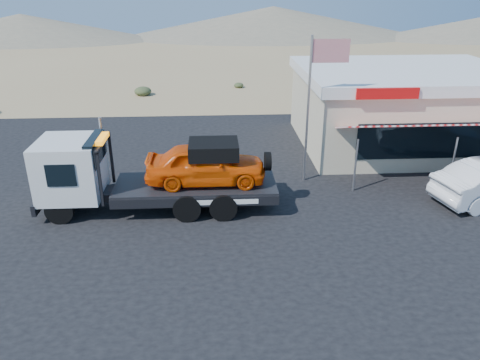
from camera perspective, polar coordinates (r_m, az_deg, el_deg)
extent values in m
plane|color=#9B8058|center=(15.93, -6.10, -6.89)|extent=(120.00, 120.00, 0.00)
cube|color=black|center=(18.59, 0.43, -2.05)|extent=(32.00, 24.00, 0.02)
cylinder|color=black|center=(17.62, -21.13, -3.45)|extent=(0.99, 0.30, 0.99)
cylinder|color=black|center=(19.33, -19.51, -0.80)|extent=(0.99, 0.30, 0.99)
cylinder|color=black|center=(16.78, -6.47, -3.26)|extent=(0.99, 0.54, 0.99)
cylinder|color=black|center=(18.57, -6.20, -0.51)|extent=(0.99, 0.54, 0.99)
cylinder|color=black|center=(16.75, -2.06, -3.16)|extent=(0.99, 0.54, 0.99)
cylinder|color=black|center=(18.54, -2.22, -0.42)|extent=(0.99, 0.54, 0.99)
cube|color=black|center=(17.67, -8.92, -1.44)|extent=(8.13, 0.99, 0.30)
cube|color=silver|center=(17.93, -19.90, 1.38)|extent=(2.18, 2.33, 2.08)
cube|color=black|center=(17.44, -17.24, 3.58)|extent=(0.35, 1.98, 0.89)
cube|color=black|center=(17.63, -16.02, 1.35)|extent=(0.10, 2.18, 1.98)
cube|color=orange|center=(17.25, -16.44, 4.86)|extent=(0.25, 1.19, 0.15)
cube|color=black|center=(17.48, -5.41, -0.55)|extent=(5.95, 2.28, 0.15)
imported|color=#EE4D07|center=(17.15, -4.19, 1.98)|extent=(4.36, 1.76, 1.49)
cube|color=black|center=(16.95, -3.24, 3.78)|extent=(1.78, 1.49, 0.54)
cube|color=#C4B494|center=(25.49, 19.12, 7.87)|extent=(10.00, 8.00, 3.40)
cube|color=white|center=(25.08, 19.72, 12.15)|extent=(10.40, 8.40, 0.50)
cube|color=red|center=(20.28, 17.56, 10.01)|extent=(2.60, 0.12, 0.45)
cube|color=black|center=(22.03, 22.79, 4.45)|extent=(7.00, 0.06, 1.60)
cube|color=red|center=(21.02, 24.17, 6.09)|extent=(9.00, 1.73, 0.61)
cylinder|color=#99999E|center=(19.23, 13.89, 1.73)|extent=(0.08, 0.08, 2.20)
cylinder|color=#99999E|center=(20.75, 24.51, 1.86)|extent=(0.08, 0.08, 2.20)
cylinder|color=#99999E|center=(19.30, 8.27, 8.21)|extent=(0.10, 0.10, 6.00)
cube|color=#B20C14|center=(18.99, 10.99, 15.19)|extent=(1.50, 0.02, 0.90)
ellipsoid|color=#2D3B20|center=(35.88, -11.76, 10.62)|extent=(1.24, 1.24, 0.67)
ellipsoid|color=#2D3B20|center=(37.72, -0.16, 11.51)|extent=(0.77, 0.77, 0.41)
cone|color=#726B59|center=(73.72, -25.02, 16.53)|extent=(36.00, 36.00, 3.50)
cone|color=#726B59|center=(72.56, 4.07, 18.74)|extent=(44.00, 44.00, 4.20)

